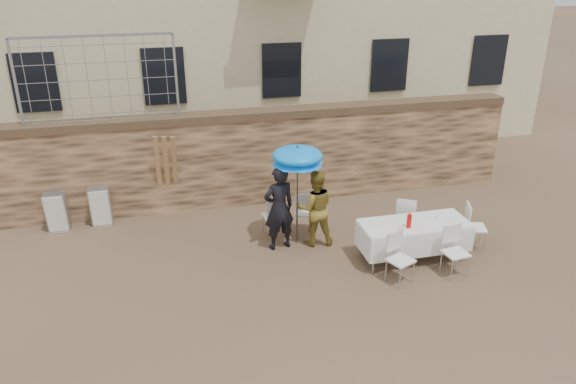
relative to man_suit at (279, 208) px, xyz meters
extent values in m
plane|color=brown|center=(-0.31, -2.61, -0.89)|extent=(80.00, 80.00, 0.00)
cube|color=brown|center=(-0.31, 2.39, 0.21)|extent=(13.00, 0.50, 2.20)
imported|color=black|center=(0.00, 0.00, 0.00)|extent=(0.72, 0.55, 1.77)
imported|color=gold|center=(0.75, 0.00, -0.08)|extent=(0.85, 0.69, 1.61)
cylinder|color=#3F3F44|center=(0.40, 0.10, -0.01)|extent=(0.03, 0.03, 1.76)
cone|color=#0A84FA|center=(0.40, 0.10, 0.98)|extent=(1.04, 1.04, 0.22)
cube|color=white|center=(2.46, -1.02, -0.14)|extent=(2.10, 0.85, 0.05)
cylinder|color=silver|center=(1.51, -1.37, -0.52)|extent=(0.04, 0.04, 0.74)
cylinder|color=silver|center=(3.41, -1.37, -0.52)|extent=(0.04, 0.04, 0.74)
cylinder|color=silver|center=(1.51, -0.68, -0.52)|extent=(0.04, 0.04, 0.74)
cylinder|color=silver|center=(3.41, -0.68, -0.52)|extent=(0.04, 0.04, 0.74)
cylinder|color=red|center=(2.26, -1.17, 0.02)|extent=(0.09, 0.09, 0.26)
camera|label=1|loc=(-2.18, -9.84, 4.78)|focal=35.00mm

